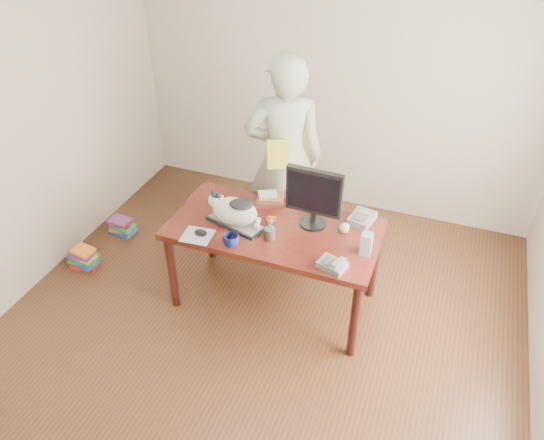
{
  "coord_description": "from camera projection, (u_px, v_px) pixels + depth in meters",
  "views": [
    {
      "loc": [
        1.12,
        -2.43,
        3.14
      ],
      "look_at": [
        0.0,
        0.55,
        0.85
      ],
      "focal_mm": 35.0,
      "sensor_mm": 36.0,
      "label": 1
    }
  ],
  "objects": [
    {
      "name": "keyboard",
      "position": [
        236.0,
        223.0,
        4.04
      ],
      "size": [
        0.49,
        0.3,
        0.03
      ],
      "rotation": [
        0.0,
        0.0,
        -0.29
      ],
      "color": "black",
      "rests_on": "desk"
    },
    {
      "name": "held_book",
      "position": [
        278.0,
        154.0,
        4.33
      ],
      "size": [
        0.2,
        0.17,
        0.24
      ],
      "rotation": [
        0.0,
        0.0,
        0.42
      ],
      "color": "gold",
      "rests_on": "person"
    },
    {
      "name": "book_stack",
      "position": [
        269.0,
        199.0,
        4.26
      ],
      "size": [
        0.27,
        0.24,
        0.09
      ],
      "rotation": [
        0.0,
        0.0,
        0.35
      ],
      "color": "#481315",
      "rests_on": "desk"
    },
    {
      "name": "desk",
      "position": [
        278.0,
        237.0,
        4.16
      ],
      "size": [
        1.6,
        0.8,
        0.75
      ],
      "color": "black",
      "rests_on": "ground"
    },
    {
      "name": "phone",
      "position": [
        333.0,
        264.0,
        3.62
      ],
      "size": [
        0.22,
        0.18,
        0.09
      ],
      "rotation": [
        0.0,
        0.0,
        -0.27
      ],
      "color": "slate",
      "rests_on": "desk"
    },
    {
      "name": "monitor",
      "position": [
        314.0,
        195.0,
        3.88
      ],
      "size": [
        0.43,
        0.22,
        0.48
      ],
      "rotation": [
        0.0,
        0.0,
        -0.04
      ],
      "color": "black",
      "rests_on": "desk"
    },
    {
      "name": "room",
      "position": [
        240.0,
        203.0,
        3.21
      ],
      "size": [
        4.5,
        4.5,
        4.5
      ],
      "color": "black",
      "rests_on": "ground"
    },
    {
      "name": "pen_cup",
      "position": [
        270.0,
        232.0,
        3.87
      ],
      "size": [
        0.1,
        0.1,
        0.2
      ],
      "rotation": [
        0.0,
        0.0,
        0.29
      ],
      "color": "gray",
      "rests_on": "desk"
    },
    {
      "name": "person",
      "position": [
        284.0,
        158.0,
        4.53
      ],
      "size": [
        0.79,
        0.68,
        1.84
      ],
      "primitive_type": "imported",
      "rotation": [
        0.0,
        0.0,
        3.56
      ],
      "color": "silver",
      "rests_on": "ground"
    },
    {
      "name": "speaker",
      "position": [
        366.0,
        244.0,
        3.71
      ],
      "size": [
        0.08,
        0.09,
        0.17
      ],
      "rotation": [
        0.0,
        0.0,
        0.01
      ],
      "color": "#97979A",
      "rests_on": "desk"
    },
    {
      "name": "mouse",
      "position": [
        201.0,
        232.0,
        3.92
      ],
      "size": [
        0.11,
        0.07,
        0.04
      ],
      "rotation": [
        0.0,
        0.0,
        0.09
      ],
      "color": "black",
      "rests_on": "mousepad"
    },
    {
      "name": "book_pile_b",
      "position": [
        122.0,
        226.0,
        5.17
      ],
      "size": [
        0.26,
        0.2,
        0.15
      ],
      "color": "#1A4CA0",
      "rests_on": "ground"
    },
    {
      "name": "baseball",
      "position": [
        344.0,
        228.0,
        3.94
      ],
      "size": [
        0.08,
        0.08,
        0.08
      ],
      "rotation": [
        0.0,
        0.0,
        0.08
      ],
      "color": "beige",
      "rests_on": "desk"
    },
    {
      "name": "cat",
      "position": [
        233.0,
        210.0,
        3.97
      ],
      "size": [
        0.45,
        0.31,
        0.26
      ],
      "rotation": [
        0.0,
        0.0,
        -0.29
      ],
      "color": "white",
      "rests_on": "keyboard"
    },
    {
      "name": "calculator",
      "position": [
        362.0,
        219.0,
        4.05
      ],
      "size": [
        0.2,
        0.24,
        0.07
      ],
      "rotation": [
        0.0,
        0.0,
        -0.19
      ],
      "color": "slate",
      "rests_on": "desk"
    },
    {
      "name": "book_pile_a",
      "position": [
        84.0,
        258.0,
        4.75
      ],
      "size": [
        0.27,
        0.22,
        0.18
      ],
      "color": "#B1191D",
      "rests_on": "ground"
    },
    {
      "name": "coffee_mug",
      "position": [
        231.0,
        241.0,
        3.81
      ],
      "size": [
        0.17,
        0.17,
        0.09
      ],
      "primitive_type": "imported",
      "rotation": [
        0.0,
        0.0,
        0.78
      ],
      "color": "#0C1033",
      "rests_on": "desk"
    },
    {
      "name": "mousepad",
      "position": [
        197.0,
        236.0,
        3.93
      ],
      "size": [
        0.24,
        0.22,
        0.0
      ],
      "rotation": [
        0.0,
        0.0,
        0.09
      ],
      "color": "silver",
      "rests_on": "desk"
    }
  ]
}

